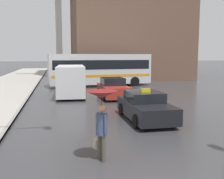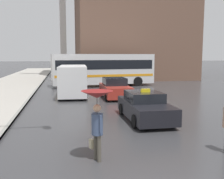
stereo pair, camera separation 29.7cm
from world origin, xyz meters
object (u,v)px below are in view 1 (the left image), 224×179
ambulance_van (71,79)px  traffic_light (8,18)px  taxi (145,107)px  pedestrian_with_umbrella (101,108)px  city_bus (100,68)px  sedan_red (113,89)px

ambulance_van → traffic_light: (-2.55, -10.99, 3.04)m
ambulance_van → traffic_light: traffic_light is taller
taxi → ambulance_van: size_ratio=0.77×
pedestrian_with_umbrella → city_bus: bearing=-28.9°
sedan_red → pedestrian_with_umbrella: (-2.81, -11.46, 0.92)m
ambulance_van → pedestrian_with_umbrella: 12.94m
taxi → city_bus: size_ratio=0.40×
taxi → pedestrian_with_umbrella: size_ratio=2.01×
sedan_red → city_bus: 7.82m
pedestrian_with_umbrella → taxi: bearing=-52.5°
taxi → traffic_light: traffic_light is taller
sedan_red → ambulance_van: bearing=-26.0°
pedestrian_with_umbrella → traffic_light: (-2.75, 1.95, 2.73)m
city_bus → traffic_light: bearing=155.5°
taxi → ambulance_van: 8.99m
ambulance_van → city_bus: 7.09m
pedestrian_with_umbrella → traffic_light: 4.34m
city_bus → pedestrian_with_umbrella: city_bus is taller
pedestrian_with_umbrella → sedan_red: bearing=-33.5°
city_bus → sedan_red: bearing=172.1°
city_bus → pedestrian_with_umbrella: (-3.11, -19.19, -0.21)m
sedan_red → ambulance_van: ambulance_van is taller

